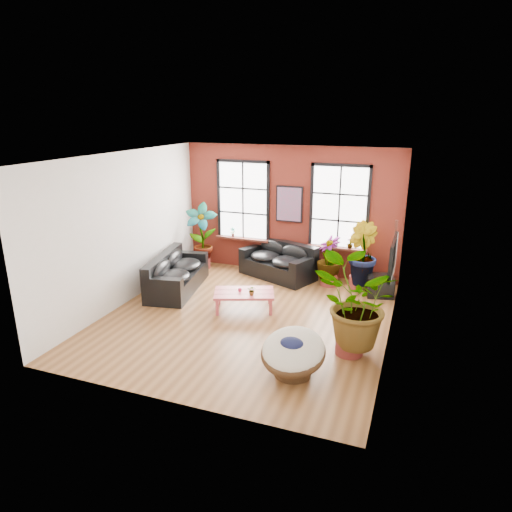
{
  "coord_description": "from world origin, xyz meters",
  "views": [
    {
      "loc": [
        3.38,
        -8.52,
        4.34
      ],
      "look_at": [
        0.0,
        0.6,
        1.25
      ],
      "focal_mm": 32.0,
      "sensor_mm": 36.0,
      "label": 1
    }
  ],
  "objects": [
    {
      "name": "floor_plant_right_wall",
      "position": [
        2.39,
        -0.76,
        1.0
      ],
      "size": [
        1.64,
        1.46,
        1.68
      ],
      "primitive_type": "imported",
      "rotation": [
        0.0,
        0.0,
        3.25
      ],
      "color": "#194B14",
      "rests_on": "ground"
    },
    {
      "name": "sofa_back",
      "position": [
        -0.14,
        2.8,
        0.42
      ],
      "size": [
        2.26,
        1.69,
        0.93
      ],
      "rotation": [
        0.0,
        0.0,
        -0.39
      ],
      "color": "black",
      "rests_on": "ground"
    },
    {
      "name": "pot_right_wall",
      "position": [
        2.37,
        -0.78,
        0.19
      ],
      "size": [
        0.54,
        0.54,
        0.38
      ],
      "rotation": [
        0.0,
        0.0,
        -0.04
      ],
      "color": "maroon",
      "rests_on": "ground"
    },
    {
      "name": "poster",
      "position": [
        0.0,
        3.18,
        1.95
      ],
      "size": [
        0.74,
        0.06,
        0.98
      ],
      "color": "black",
      "rests_on": "room"
    },
    {
      "name": "floor_plant_back_left",
      "position": [
        -2.42,
        2.66,
        1.02
      ],
      "size": [
        1.03,
        0.8,
        1.75
      ],
      "primitive_type": "imported",
      "rotation": [
        0.0,
        0.0,
        0.21
      ],
      "color": "#194B14",
      "rests_on": "ground"
    },
    {
      "name": "sill_plant_left",
      "position": [
        -1.65,
        3.13,
        1.04
      ],
      "size": [
        0.17,
        0.17,
        0.27
      ],
      "primitive_type": "imported",
      "rotation": [
        0.0,
        0.0,
        0.79
      ],
      "color": "#194B14",
      "rests_on": "room"
    },
    {
      "name": "pot_mid",
      "position": [
        1.29,
        2.6,
        0.17
      ],
      "size": [
        0.57,
        0.57,
        0.33
      ],
      "rotation": [
        0.0,
        0.0,
        -0.31
      ],
      "color": "maroon",
      "rests_on": "ground"
    },
    {
      "name": "pot_back_left",
      "position": [
        -2.43,
        2.68,
        0.17
      ],
      "size": [
        0.58,
        0.58,
        0.34
      ],
      "rotation": [
        0.0,
        0.0,
        0.27
      ],
      "color": "maroon",
      "rests_on": "ground"
    },
    {
      "name": "floor_plant_mid",
      "position": [
        1.27,
        2.62,
        0.72
      ],
      "size": [
        0.92,
        0.92,
        1.17
      ],
      "primitive_type": "imported",
      "rotation": [
        0.0,
        0.0,
        5.43
      ],
      "color": "#194B14",
      "rests_on": "ground"
    },
    {
      "name": "room",
      "position": [
        0.0,
        0.15,
        1.75
      ],
      "size": [
        6.04,
        6.54,
        3.54
      ],
      "color": "brown",
      "rests_on": "ground"
    },
    {
      "name": "sofa_left",
      "position": [
        -2.31,
        0.94,
        0.41
      ],
      "size": [
        1.36,
        2.44,
        0.91
      ],
      "rotation": [
        0.0,
        0.0,
        1.75
      ],
      "color": "black",
      "rests_on": "ground"
    },
    {
      "name": "pot_back_right",
      "position": [
        2.04,
        2.61,
        0.17
      ],
      "size": [
        0.55,
        0.55,
        0.33
      ],
      "rotation": [
        0.0,
        0.0,
        0.21
      ],
      "color": "maroon",
      "rests_on": "ground"
    },
    {
      "name": "media_box",
      "position": [
        2.61,
        2.31,
        0.26
      ],
      "size": [
        0.73,
        0.65,
        0.52
      ],
      "rotation": [
        0.0,
        0.0,
        0.24
      ],
      "color": "black",
      "rests_on": "ground"
    },
    {
      "name": "floor_plant_back_right",
      "position": [
        2.06,
        2.63,
        0.94
      ],
      "size": [
        1.08,
        1.11,
        1.58
      ],
      "primitive_type": "imported",
      "rotation": [
        0.0,
        0.0,
        2.21
      ],
      "color": "#194B14",
      "rests_on": "ground"
    },
    {
      "name": "sill_plant_right",
      "position": [
        1.7,
        3.13,
        1.04
      ],
      "size": [
        0.19,
        0.19,
        0.27
      ],
      "primitive_type": "imported",
      "rotation": [
        0.0,
        0.0,
        3.49
      ],
      "color": "#194B14",
      "rests_on": "room"
    },
    {
      "name": "table_plant",
      "position": [
        0.02,
        0.29,
        0.54
      ],
      "size": [
        0.21,
        0.18,
        0.22
      ],
      "primitive_type": "imported",
      "rotation": [
        0.0,
        0.0,
        0.06
      ],
      "color": "#194B14",
      "rests_on": "coffee_table"
    },
    {
      "name": "papasan_chair",
      "position": [
        1.58,
        -1.84,
        0.43
      ],
      "size": [
        1.2,
        1.22,
        0.83
      ],
      "rotation": [
        0.0,
        0.0,
        -0.08
      ],
      "color": "#462D19",
      "rests_on": "ground"
    },
    {
      "name": "tv_wall_unit",
      "position": [
        2.93,
        0.6,
        1.54
      ],
      "size": [
        0.13,
        1.86,
        1.2
      ],
      "color": "black",
      "rests_on": "room"
    },
    {
      "name": "coffee_table",
      "position": [
        -0.21,
        0.4,
        0.38
      ],
      "size": [
        1.53,
        1.2,
        0.52
      ],
      "rotation": [
        0.0,
        0.0,
        0.37
      ],
      "color": "#BC4450",
      "rests_on": "ground"
    }
  ]
}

